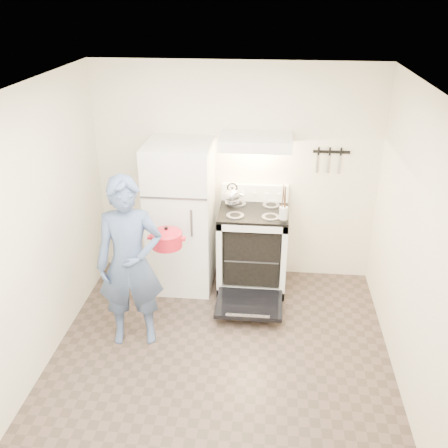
{
  "coord_description": "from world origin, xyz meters",
  "views": [
    {
      "loc": [
        0.4,
        -3.54,
        3.19
      ],
      "look_at": [
        -0.05,
        1.0,
        1.0
      ],
      "focal_mm": 40.0,
      "sensor_mm": 36.0,
      "label": 1
    }
  ],
  "objects": [
    {
      "name": "stove_body",
      "position": [
        0.23,
        1.48,
        0.46
      ],
      "size": [
        0.76,
        0.65,
        0.92
      ],
      "primitive_type": "cube",
      "color": "white",
      "rests_on": "floor"
    },
    {
      "name": "oven_rack",
      "position": [
        0.23,
        1.48,
        0.44
      ],
      "size": [
        0.6,
        0.52,
        0.01
      ],
      "primitive_type": "cube",
      "color": "slate",
      "rests_on": "stove_body"
    },
    {
      "name": "oven_door",
      "position": [
        0.23,
        0.88,
        0.12
      ],
      "size": [
        0.7,
        0.54,
        0.04
      ],
      "primitive_type": "cube",
      "color": "black",
      "rests_on": "floor"
    },
    {
      "name": "dutch_oven",
      "position": [
        -0.6,
        0.76,
        0.91
      ],
      "size": [
        0.38,
        0.31,
        0.24
      ],
      "primitive_type": null,
      "color": "red",
      "rests_on": "person"
    },
    {
      "name": "refrigerator",
      "position": [
        -0.58,
        1.45,
        0.85
      ],
      "size": [
        0.7,
        0.7,
        1.7
      ],
      "primitive_type": "cube",
      "color": "white",
      "rests_on": "floor"
    },
    {
      "name": "tea_kettle",
      "position": [
        -0.02,
        1.6,
        1.08
      ],
      "size": [
        0.22,
        0.18,
        0.27
      ],
      "primitive_type": null,
      "color": "silver",
      "rests_on": "cooktop"
    },
    {
      "name": "backsplash",
      "position": [
        0.23,
        1.76,
        1.05
      ],
      "size": [
        0.76,
        0.07,
        0.2
      ],
      "primitive_type": "cube",
      "color": "white",
      "rests_on": "cooktop"
    },
    {
      "name": "back_wall",
      "position": [
        0.0,
        1.8,
        1.25
      ],
      "size": [
        3.2,
        0.02,
        2.5
      ],
      "primitive_type": "cube",
      "color": "#F5EDCC",
      "rests_on": "ground"
    },
    {
      "name": "knife_strip",
      "position": [
        1.05,
        1.79,
        1.55
      ],
      "size": [
        0.4,
        0.02,
        0.03
      ],
      "primitive_type": "cube",
      "color": "black",
      "rests_on": "back_wall"
    },
    {
      "name": "utensil_jar",
      "position": [
        0.55,
        1.23,
        1.05
      ],
      "size": [
        0.11,
        0.11,
        0.13
      ],
      "primitive_type": "cylinder",
      "rotation": [
        0.0,
        0.0,
        -0.33
      ],
      "color": "silver",
      "rests_on": "cooktop"
    },
    {
      "name": "pizza_stone",
      "position": [
        0.33,
        1.46,
        0.45
      ],
      "size": [
        0.29,
        0.29,
        0.02
      ],
      "primitive_type": "cylinder",
      "color": "#8D7051",
      "rests_on": "oven_rack"
    },
    {
      "name": "floor",
      "position": [
        0.0,
        0.0,
        0.0
      ],
      "size": [
        3.6,
        3.6,
        0.0
      ],
      "primitive_type": "plane",
      "color": "brown",
      "rests_on": "ground"
    },
    {
      "name": "cooktop",
      "position": [
        0.23,
        1.48,
        0.94
      ],
      "size": [
        0.76,
        0.65,
        0.03
      ],
      "primitive_type": "cube",
      "color": "black",
      "rests_on": "stove_body"
    },
    {
      "name": "person",
      "position": [
        -0.87,
        0.37,
        0.85
      ],
      "size": [
        0.69,
        0.52,
        1.71
      ],
      "primitive_type": "imported",
      "rotation": [
        0.0,
        0.0,
        0.19
      ],
      "color": "#354C72",
      "rests_on": "floor"
    },
    {
      "name": "range_hood",
      "position": [
        0.23,
        1.55,
        1.71
      ],
      "size": [
        0.76,
        0.5,
        0.12
      ],
      "primitive_type": "cube",
      "color": "white",
      "rests_on": "back_wall"
    }
  ]
}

